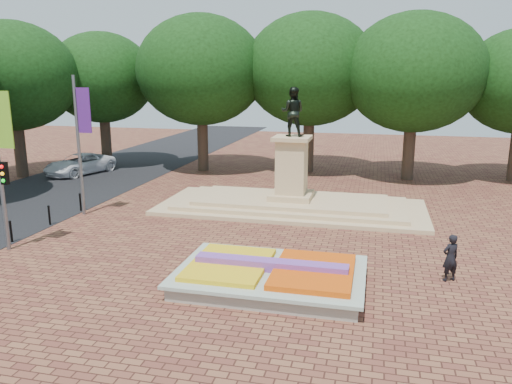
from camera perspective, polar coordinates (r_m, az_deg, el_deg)
ground at (r=19.28m, az=-0.03°, el=-8.01°), size 90.00×90.00×0.00m
asphalt_street at (r=30.39m, az=-26.20°, el=-1.44°), size 9.00×90.00×0.02m
flower_bed at (r=17.12m, az=1.76°, el=-9.47°), size 6.30×4.30×0.91m
monument at (r=26.53m, az=4.05°, el=-0.12°), size 14.00×6.00×6.40m
tree_row_back at (r=35.52m, az=10.79°, el=12.47°), size 44.80×8.80×10.43m
van at (r=38.28m, az=-19.50°, el=3.04°), size 3.80×5.73×1.46m
pedestrian at (r=18.57m, az=21.33°, el=-7.02°), size 0.73×0.66×1.68m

